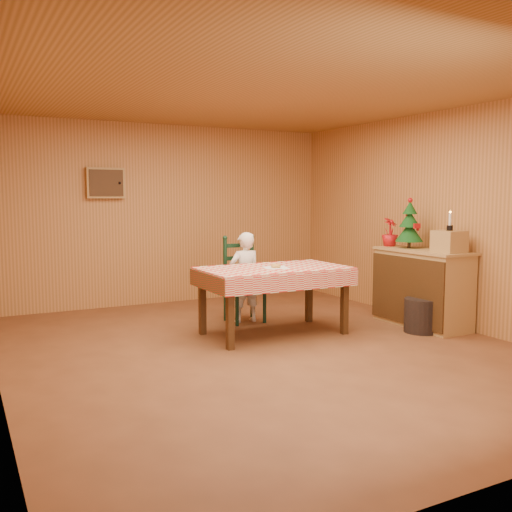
{
  "coord_description": "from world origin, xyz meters",
  "views": [
    {
      "loc": [
        -2.75,
        -5.02,
        1.57
      ],
      "look_at": [
        0.0,
        0.2,
        0.95
      ],
      "focal_mm": 40.0,
      "sensor_mm": 36.0,
      "label": 1
    }
  ],
  "objects_px": {
    "dining_table": "(274,275)",
    "shelf_unit": "(422,288)",
    "seated_child": "(245,277)",
    "christmas_tree": "(410,225)",
    "ladder_chair": "(243,281)",
    "crate": "(449,242)",
    "storage_bin": "(421,315)"
  },
  "relations": [
    {
      "from": "dining_table",
      "to": "shelf_unit",
      "type": "bearing_deg",
      "value": -14.29
    },
    {
      "from": "seated_child",
      "to": "christmas_tree",
      "type": "distance_m",
      "value": 2.14
    },
    {
      "from": "ladder_chair",
      "to": "seated_child",
      "type": "relative_size",
      "value": 0.96
    },
    {
      "from": "dining_table",
      "to": "ladder_chair",
      "type": "distance_m",
      "value": 0.81
    },
    {
      "from": "shelf_unit",
      "to": "christmas_tree",
      "type": "height_order",
      "value": "christmas_tree"
    },
    {
      "from": "crate",
      "to": "ladder_chair",
      "type": "bearing_deg",
      "value": 137.75
    },
    {
      "from": "storage_bin",
      "to": "christmas_tree",
      "type": "bearing_deg",
      "value": 63.65
    },
    {
      "from": "seated_child",
      "to": "crate",
      "type": "distance_m",
      "value": 2.46
    },
    {
      "from": "dining_table",
      "to": "crate",
      "type": "distance_m",
      "value": 2.04
    },
    {
      "from": "dining_table",
      "to": "seated_child",
      "type": "relative_size",
      "value": 1.47
    },
    {
      "from": "dining_table",
      "to": "crate",
      "type": "relative_size",
      "value": 5.52
    },
    {
      "from": "dining_table",
      "to": "storage_bin",
      "type": "relative_size",
      "value": 4.22
    },
    {
      "from": "dining_table",
      "to": "seated_child",
      "type": "xyz_separation_m",
      "value": [
        -0.0,
        0.73,
        -0.13
      ]
    },
    {
      "from": "dining_table",
      "to": "ladder_chair",
      "type": "xyz_separation_m",
      "value": [
        0.0,
        0.79,
        -0.18
      ]
    },
    {
      "from": "shelf_unit",
      "to": "crate",
      "type": "xyz_separation_m",
      "value": [
        0.01,
        -0.4,
        0.59
      ]
    },
    {
      "from": "shelf_unit",
      "to": "storage_bin",
      "type": "height_order",
      "value": "shelf_unit"
    },
    {
      "from": "ladder_chair",
      "to": "shelf_unit",
      "type": "xyz_separation_m",
      "value": [
        1.8,
        -1.25,
        -0.04
      ]
    },
    {
      "from": "shelf_unit",
      "to": "storage_bin",
      "type": "distance_m",
      "value": 0.44
    },
    {
      "from": "seated_child",
      "to": "crate",
      "type": "height_order",
      "value": "crate"
    },
    {
      "from": "shelf_unit",
      "to": "christmas_tree",
      "type": "xyz_separation_m",
      "value": [
        0.01,
        0.25,
        0.74
      ]
    },
    {
      "from": "dining_table",
      "to": "seated_child",
      "type": "distance_m",
      "value": 0.74
    },
    {
      "from": "dining_table",
      "to": "christmas_tree",
      "type": "bearing_deg",
      "value": -6.6
    },
    {
      "from": "ladder_chair",
      "to": "christmas_tree",
      "type": "height_order",
      "value": "christmas_tree"
    },
    {
      "from": "dining_table",
      "to": "christmas_tree",
      "type": "relative_size",
      "value": 2.67
    },
    {
      "from": "ladder_chair",
      "to": "crate",
      "type": "relative_size",
      "value": 3.6
    },
    {
      "from": "ladder_chair",
      "to": "shelf_unit",
      "type": "relative_size",
      "value": 0.87
    },
    {
      "from": "storage_bin",
      "to": "dining_table",
      "type": "bearing_deg",
      "value": 155.43
    },
    {
      "from": "shelf_unit",
      "to": "storage_bin",
      "type": "relative_size",
      "value": 3.16
    },
    {
      "from": "crate",
      "to": "christmas_tree",
      "type": "relative_size",
      "value": 0.48
    },
    {
      "from": "seated_child",
      "to": "shelf_unit",
      "type": "bearing_deg",
      "value": 146.6
    },
    {
      "from": "dining_table",
      "to": "shelf_unit",
      "type": "xyz_separation_m",
      "value": [
        1.8,
        -0.46,
        -0.22
      ]
    },
    {
      "from": "storage_bin",
      "to": "seated_child",
      "type": "bearing_deg",
      "value": 137.25
    }
  ]
}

